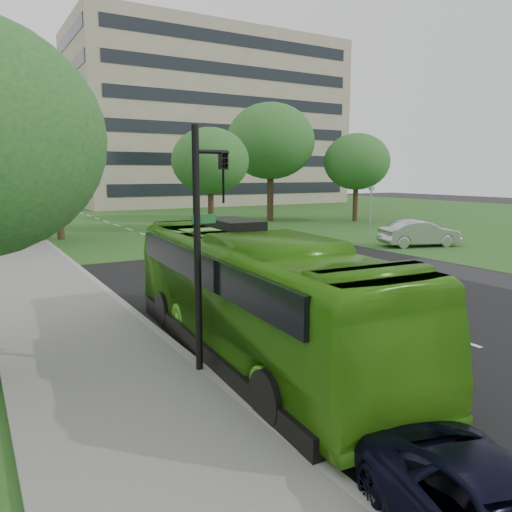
# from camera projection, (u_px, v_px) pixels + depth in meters

# --- Properties ---
(ground) EXTENTS (160.00, 160.00, 0.00)m
(ground) POSITION_uv_depth(u_px,v_px,m) (397.00, 320.00, 15.82)
(ground) COLOR black
(ground) RESTS_ON ground
(street_surfaces) EXTENTS (120.00, 120.00, 0.15)m
(street_surfaces) POSITION_uv_depth(u_px,v_px,m) (153.00, 239.00, 35.05)
(street_surfaces) COLOR black
(street_surfaces) RESTS_ON ground
(office_building) EXTENTS (40.10, 20.10, 25.00)m
(office_building) POSITION_uv_depth(u_px,v_px,m) (208.00, 122.00, 77.54)
(office_building) COLOR gray
(office_building) RESTS_ON ground
(tree_park_b) EXTENTS (6.67, 6.67, 8.74)m
(tree_park_b) POSITION_uv_depth(u_px,v_px,m) (56.00, 154.00, 34.24)
(tree_park_b) COLOR black
(tree_park_b) RESTS_ON ground
(tree_park_c) EXTENTS (6.21, 6.21, 8.25)m
(tree_park_c) POSITION_uv_depth(u_px,v_px,m) (210.00, 161.00, 39.85)
(tree_park_c) COLOR black
(tree_park_c) RESTS_ON ground
(tree_park_d) EXTENTS (8.56, 8.56, 11.32)m
(tree_park_d) POSITION_uv_depth(u_px,v_px,m) (271.00, 141.00, 48.06)
(tree_park_d) COLOR black
(tree_park_d) RESTS_ON ground
(tree_park_e) EXTENTS (6.32, 6.32, 8.42)m
(tree_park_e) POSITION_uv_depth(u_px,v_px,m) (357.00, 162.00, 47.79)
(tree_park_e) COLOR black
(tree_park_e) RESTS_ON ground
(bus) EXTENTS (3.34, 11.49, 3.16)m
(bus) POSITION_uv_depth(u_px,v_px,m) (252.00, 294.00, 12.57)
(bus) COLOR #3F9216
(bus) RESTS_ON ground
(sedan) EXTENTS (5.36, 3.19, 1.67)m
(sedan) POSITION_uv_depth(u_px,v_px,m) (420.00, 233.00, 31.75)
(sedan) COLOR #A5A6A9
(sedan) RESTS_ON ground
(traffic_light) EXTENTS (0.90, 0.24, 5.62)m
(traffic_light) POSITION_uv_depth(u_px,v_px,m) (204.00, 232.00, 11.06)
(traffic_light) COLOR black
(traffic_light) RESTS_ON ground
(camera_pole) EXTENTS (0.35, 0.31, 3.70)m
(camera_pole) POSITION_uv_depth(u_px,v_px,m) (371.00, 205.00, 35.02)
(camera_pole) COLOR gray
(camera_pole) RESTS_ON ground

